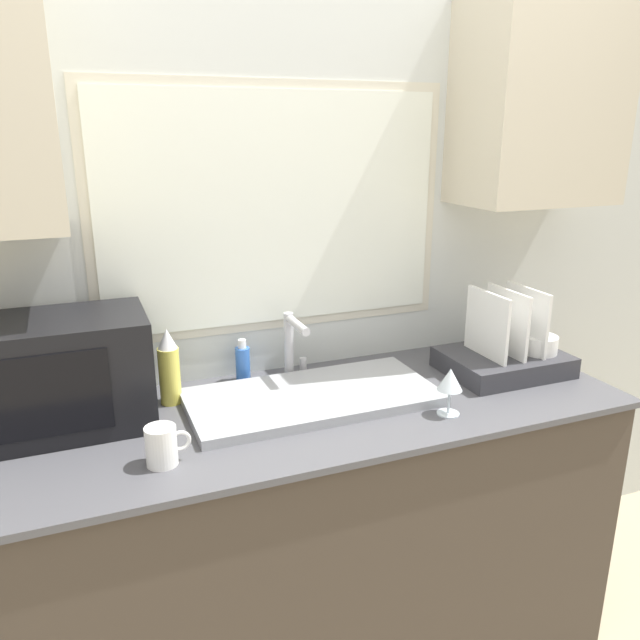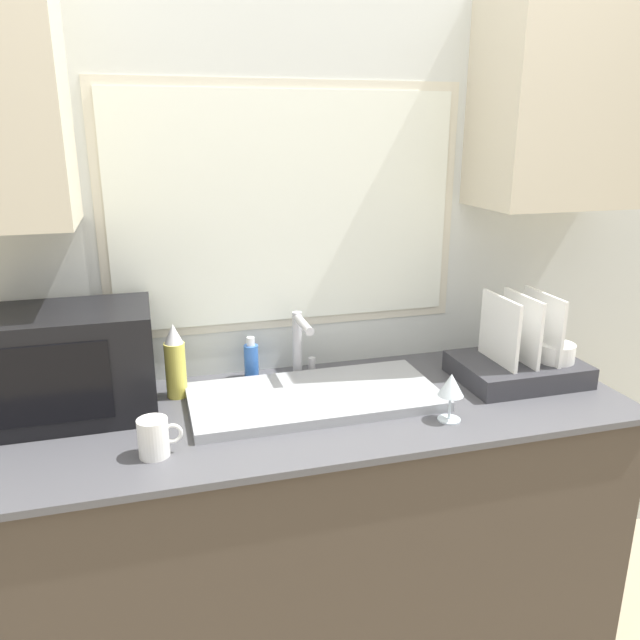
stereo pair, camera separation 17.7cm
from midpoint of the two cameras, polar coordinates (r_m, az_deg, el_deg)
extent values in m
cube|color=#42382D|center=(2.14, -3.11, -19.58)|extent=(1.89, 0.66, 0.92)
cube|color=#4C4C51|center=(1.90, -3.34, -8.18)|extent=(1.92, 0.69, 0.02)
cube|color=silver|center=(2.11, -6.67, 5.05)|extent=(6.00, 0.06, 2.60)
cube|color=beige|center=(2.05, -6.63, 9.95)|extent=(1.18, 0.01, 0.80)
cube|color=white|center=(2.05, -6.60, 9.93)|extent=(1.12, 0.01, 0.74)
cube|color=beige|center=(2.30, 17.32, 18.61)|extent=(0.53, 0.32, 0.68)
cube|color=#9EA0A5|center=(1.92, -3.37, -7.11)|extent=(0.76, 0.37, 0.03)
cylinder|color=#B7B7BC|center=(2.07, -5.31, -2.37)|extent=(0.03, 0.03, 0.22)
cylinder|color=#B7B7BC|center=(1.97, -4.69, -0.48)|extent=(0.03, 0.17, 0.03)
cylinder|color=#B7B7BC|center=(2.11, -3.95, -4.31)|extent=(0.02, 0.02, 0.06)
cube|color=black|center=(1.89, -24.91, -4.46)|extent=(0.46, 0.31, 0.31)
cube|color=black|center=(1.75, -26.21, -6.34)|extent=(0.30, 0.01, 0.22)
cube|color=#333338|center=(2.20, 14.20, -3.80)|extent=(0.40, 0.30, 0.07)
cube|color=white|center=(2.11, 12.73, -0.43)|extent=(0.01, 0.22, 0.22)
cube|color=white|center=(2.15, 14.48, -0.19)|extent=(0.01, 0.22, 0.22)
cube|color=white|center=(2.20, 16.15, 0.04)|extent=(0.01, 0.22, 0.22)
cylinder|color=white|center=(2.21, 17.30, -2.18)|extent=(0.12, 0.12, 0.06)
cylinder|color=#D8CC4C|center=(1.96, -16.13, -4.97)|extent=(0.06, 0.06, 0.18)
cone|color=silver|center=(1.92, -16.42, -1.69)|extent=(0.06, 0.06, 0.06)
cylinder|color=blue|center=(2.08, -9.50, -4.05)|extent=(0.05, 0.05, 0.11)
cylinder|color=white|center=(2.06, -9.59, -2.21)|extent=(0.03, 0.03, 0.03)
cylinder|color=white|center=(1.64, -17.40, -11.01)|extent=(0.08, 0.08, 0.10)
torus|color=white|center=(1.64, -15.76, -10.65)|extent=(0.05, 0.01, 0.05)
cylinder|color=silver|center=(1.86, 8.96, -8.49)|extent=(0.07, 0.07, 0.00)
cylinder|color=silver|center=(1.85, 9.01, -7.41)|extent=(0.01, 0.01, 0.07)
cone|color=silver|center=(1.82, 9.11, -5.42)|extent=(0.07, 0.07, 0.07)
camera|label=1|loc=(0.09, -92.86, -0.88)|focal=35.00mm
camera|label=2|loc=(0.09, 87.14, 0.88)|focal=35.00mm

